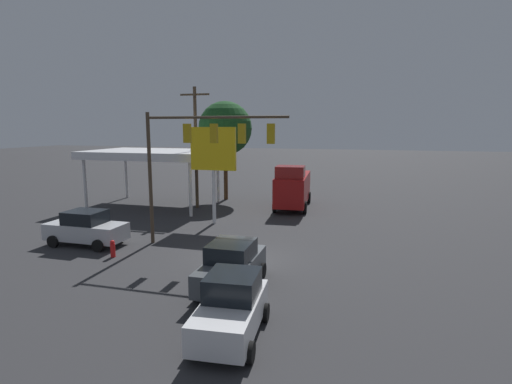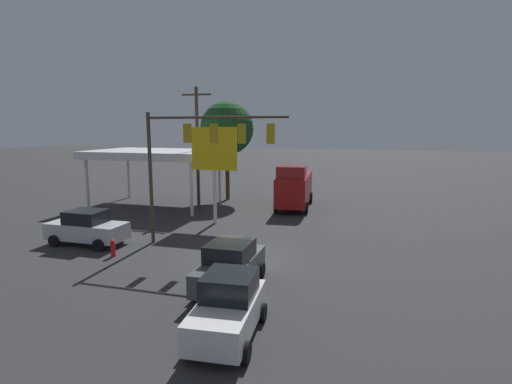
% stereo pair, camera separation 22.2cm
% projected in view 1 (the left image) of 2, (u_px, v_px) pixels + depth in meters
% --- Properties ---
extents(ground_plane, '(200.00, 200.00, 0.00)m').
position_uv_depth(ground_plane, '(245.00, 259.00, 19.82)').
color(ground_plane, '#2D2D30').
extents(traffic_signal_assembly, '(7.85, 0.43, 7.27)m').
position_uv_depth(traffic_signal_assembly, '(202.00, 145.00, 20.91)').
color(traffic_signal_assembly, '#473828').
rests_on(traffic_signal_assembly, ground).
extents(utility_pole, '(2.40, 0.26, 9.56)m').
position_uv_depth(utility_pole, '(196.00, 145.00, 31.57)').
color(utility_pole, '#473828').
rests_on(utility_pole, ground).
extents(gas_station_canopy, '(10.19, 6.86, 4.59)m').
position_uv_depth(gas_station_canopy, '(154.00, 155.00, 32.46)').
color(gas_station_canopy, silver).
rests_on(gas_station_canopy, ground).
extents(price_sign, '(3.14, 0.27, 6.48)m').
position_uv_depth(price_sign, '(213.00, 153.00, 26.40)').
color(price_sign, silver).
rests_on(price_sign, ground).
extents(sedan_far, '(2.09, 4.41, 1.93)m').
position_uv_depth(sedan_far, '(232.00, 266.00, 16.10)').
color(sedan_far, '#474C51').
rests_on(sedan_far, ground).
extents(delivery_truck, '(2.93, 6.95, 3.58)m').
position_uv_depth(delivery_truck, '(293.00, 187.00, 32.05)').
color(delivery_truck, maroon).
rests_on(delivery_truck, ground).
extents(hatchback_crossing, '(2.18, 3.92, 1.97)m').
position_uv_depth(hatchback_crossing, '(231.00, 307.00, 12.38)').
color(hatchback_crossing, silver).
rests_on(hatchback_crossing, ground).
extents(sedan_waiting, '(4.41, 2.08, 1.93)m').
position_uv_depth(sedan_waiting, '(86.00, 228.00, 22.06)').
color(sedan_waiting, silver).
rests_on(sedan_waiting, ground).
extents(street_tree, '(4.70, 4.70, 8.72)m').
position_uv_depth(street_tree, '(225.00, 128.00, 35.05)').
color(street_tree, '#4C331E').
rests_on(street_tree, ground).
extents(fire_hydrant, '(0.24, 0.24, 0.88)m').
position_uv_depth(fire_hydrant, '(113.00, 249.00, 20.05)').
color(fire_hydrant, red).
rests_on(fire_hydrant, ground).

